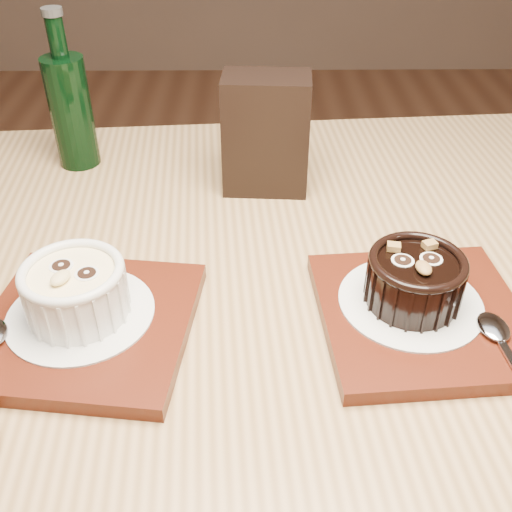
{
  "coord_description": "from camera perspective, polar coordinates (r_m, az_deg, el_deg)",
  "views": [
    {
      "loc": [
        0.1,
        -0.69,
        1.12
      ],
      "look_at": [
        0.1,
        -0.28,
        0.81
      ],
      "focal_mm": 42.0,
      "sensor_mm": 36.0,
      "label": 1
    }
  ],
  "objects": [
    {
      "name": "table",
      "position": [
        0.64,
        -0.31,
        -10.19
      ],
      "size": [
        1.25,
        0.88,
        0.75
      ],
      "rotation": [
        0.0,
        0.0,
        0.07
      ],
      "color": "olive",
      "rests_on": "ground"
    },
    {
      "name": "tray_right",
      "position": [
        0.56,
        15.48,
        -5.51
      ],
      "size": [
        0.19,
        0.19,
        0.01
      ],
      "primitive_type": "cube",
      "rotation": [
        0.0,
        0.0,
        0.07
      ],
      "color": "#521C0D",
      "rests_on": "table"
    },
    {
      "name": "ground",
      "position": [
        1.32,
        -4.81,
        -21.69
      ],
      "size": [
        5.0,
        5.0,
        0.0
      ],
      "primitive_type": "plane",
      "color": "brown",
      "rests_on": "ground"
    },
    {
      "name": "spoon_right",
      "position": [
        0.53,
        23.11,
        -8.78
      ],
      "size": [
        0.04,
        0.14,
        0.01
      ],
      "primitive_type": null,
      "rotation": [
        0.0,
        0.0,
        0.08
      ],
      "color": "silver",
      "rests_on": "tray_right"
    },
    {
      "name": "ramekin_dark",
      "position": [
        0.55,
        14.91,
        -2.03
      ],
      "size": [
        0.09,
        0.09,
        0.05
      ],
      "rotation": [
        0.0,
        0.0,
        0.09
      ],
      "color": "black",
      "rests_on": "doily_right"
    },
    {
      "name": "tray_left",
      "position": [
        0.55,
        -15.73,
        -6.42
      ],
      "size": [
        0.2,
        0.2,
        0.01
      ],
      "primitive_type": "cube",
      "rotation": [
        0.0,
        0.0,
        -0.12
      ],
      "color": "#521C0D",
      "rests_on": "table"
    },
    {
      "name": "green_bottle",
      "position": [
        0.8,
        -17.25,
        13.32
      ],
      "size": [
        0.05,
        0.05,
        0.2
      ],
      "color": "black",
      "rests_on": "table"
    },
    {
      "name": "ramekin_white",
      "position": [
        0.54,
        -16.86,
        -3.01
      ],
      "size": [
        0.09,
        0.09,
        0.05
      ],
      "rotation": [
        0.0,
        0.0,
        -0.42
      ],
      "color": "white",
      "rests_on": "doily_left"
    },
    {
      "name": "doily_right",
      "position": [
        0.56,
        14.48,
        -4.22
      ],
      "size": [
        0.13,
        0.13,
        0.0
      ],
      "primitive_type": "cylinder",
      "color": "white",
      "rests_on": "tray_right"
    },
    {
      "name": "condiment_stand",
      "position": [
        0.71,
        0.95,
        11.5
      ],
      "size": [
        0.1,
        0.07,
        0.14
      ],
      "primitive_type": "cube",
      "rotation": [
        0.0,
        0.0,
        -0.07
      ],
      "color": "black",
      "rests_on": "table"
    },
    {
      "name": "doily_left",
      "position": [
        0.56,
        -16.34,
        -5.27
      ],
      "size": [
        0.13,
        0.13,
        0.0
      ],
      "primitive_type": "cylinder",
      "color": "white",
      "rests_on": "tray_left"
    }
  ]
}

